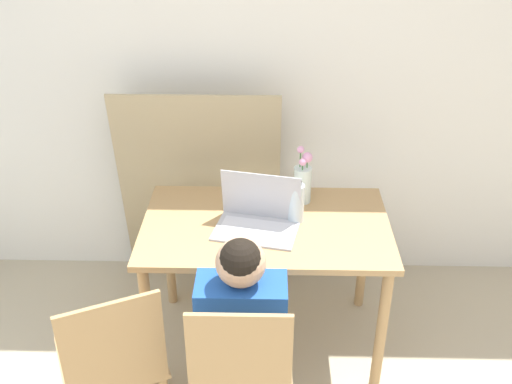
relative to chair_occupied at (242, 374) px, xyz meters
name	(u,v)px	position (x,y,z in m)	size (l,w,h in m)	color
wall_back	(238,68)	(-0.07, 1.37, 0.79)	(6.40, 0.05, 2.50)	white
dining_table	(266,240)	(0.09, 0.67, 0.18)	(1.16, 0.70, 0.73)	tan
chair_occupied	(242,374)	(0.00, 0.00, 0.00)	(0.40, 0.40, 0.87)	tan
chair_spare	(113,365)	(-0.51, 0.03, 0.00)	(0.53, 0.53, 0.87)	tan
person_seated	(242,314)	(0.00, 0.11, 0.21)	(0.35, 0.42, 1.05)	#1E4C9E
laptop	(258,216)	(0.05, 0.65, 0.33)	(0.42, 0.32, 0.25)	#B2B2B7
flower_vase	(303,181)	(0.26, 0.89, 0.38)	(0.09, 0.09, 0.29)	silver
water_bottle	(296,202)	(0.23, 0.70, 0.37)	(0.08, 0.08, 0.21)	silver
cardboard_panel	(200,190)	(-0.29, 1.23, 0.14)	(0.89, 0.18, 1.18)	tan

